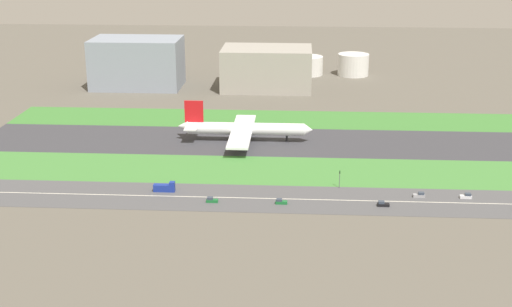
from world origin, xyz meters
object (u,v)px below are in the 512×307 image
object	(u,v)px
car_5	(281,202)
terminal_building	(137,63)
airliner	(243,129)
hangar_building	(267,68)
fuel_tank_west	(308,66)
truck_0	(165,188)
traffic_light	(340,178)
fuel_tank_centre	(353,65)
car_3	(466,196)
car_2	(212,200)
car_4	(383,204)
car_0	(420,195)

from	to	relation	value
car_5	terminal_building	world-z (taller)	terminal_building
airliner	car_5	size ratio (longest dim) A/B	14.77
hangar_building	fuel_tank_west	distance (m)	52.56
airliner	truck_0	distance (m)	72.63
traffic_light	fuel_tank_west	bearing A→B (deg)	92.80
truck_0	fuel_tank_centre	xyz separation A→B (m)	(89.22, 227.00, 5.76)
car_3	terminal_building	world-z (taller)	terminal_building
car_2	hangar_building	xyz separation A→B (m)	(11.76, 192.00, 12.14)
truck_0	hangar_building	bearing A→B (deg)	80.23
car_4	car_5	xyz separation A→B (m)	(-37.86, 0.00, 0.00)
car_2	car_0	distance (m)	79.67
terminal_building	fuel_tank_west	distance (m)	118.47
truck_0	terminal_building	world-z (taller)	terminal_building
hangar_building	terminal_building	bearing A→B (deg)	180.00
car_4	traffic_light	xyz separation A→B (m)	(-15.14, 17.99, 3.37)
car_4	car_0	distance (m)	18.10
car_3	hangar_building	world-z (taller)	hangar_building
car_4	hangar_building	xyz separation A→B (m)	(-52.19, 192.00, 12.14)
car_5	car_4	bearing A→B (deg)	-180.00
car_0	airliner	bearing A→B (deg)	137.24
truck_0	terminal_building	size ratio (longest dim) A/B	0.15
truck_0	traffic_light	world-z (taller)	traffic_light
airliner	car_5	bearing A→B (deg)	-75.21
car_5	hangar_building	world-z (taller)	hangar_building
car_4	truck_0	xyz separation A→B (m)	(-83.54, 10.00, 0.75)
hangar_building	fuel_tank_west	xyz separation A→B (m)	(26.34, 45.00, -6.63)
airliner	fuel_tank_west	distance (m)	162.31
fuel_tank_west	car_5	bearing A→B (deg)	-92.90
car_3	hangar_building	xyz separation A→B (m)	(-84.94, 182.00, 12.14)
car_4	car_5	distance (m)	37.86
fuel_tank_centre	car_2	bearing A→B (deg)	-106.37
hangar_building	fuel_tank_centre	size ratio (longest dim) A/B	2.64
car_4	terminal_building	world-z (taller)	terminal_building
car_3	fuel_tank_centre	world-z (taller)	fuel_tank_centre
car_2	terminal_building	xyz separation A→B (m)	(-71.10, 192.00, 14.69)
airliner	car_4	size ratio (longest dim) A/B	14.77
car_4	fuel_tank_centre	xyz separation A→B (m)	(5.68, 237.00, 6.51)
car_5	car_3	xyz separation A→B (m)	(70.61, 10.00, 0.00)
car_4	fuel_tank_centre	bearing A→B (deg)	-91.37
hangar_building	fuel_tank_west	world-z (taller)	hangar_building
airliner	fuel_tank_west	bearing A→B (deg)	78.41
car_0	car_2	bearing A→B (deg)	-172.79
truck_0	car_0	size ratio (longest dim) A/B	1.91
airliner	fuel_tank_centre	world-z (taller)	airliner
car_4	truck_0	size ratio (longest dim) A/B	0.52
car_3	terminal_building	bearing A→B (deg)	132.68
car_0	car_3	world-z (taller)	same
car_5	fuel_tank_centre	world-z (taller)	fuel_tank_centre
car_3	fuel_tank_centre	distance (m)	228.70
car_2	hangar_building	bearing A→B (deg)	-93.51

